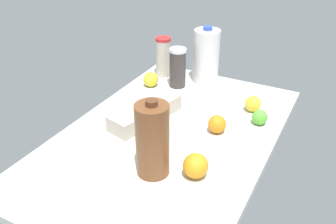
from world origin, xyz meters
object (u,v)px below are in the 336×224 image
at_px(shaker_bottle, 178,68).
at_px(tumbler_cup, 163,57).
at_px(milk_jug, 206,56).
at_px(lime_beside_bowl, 260,117).
at_px(egg_carton, 146,113).
at_px(chocolate_milk_jug, 152,140).
at_px(lemon_by_jug, 151,79).
at_px(lemon_far_back, 253,104).
at_px(orange_near_front, 217,124).
at_px(orange_loose, 196,166).

relative_size(shaker_bottle, tumbler_cup, 0.95).
height_order(milk_jug, lime_beside_bowl, milk_jug).
height_order(egg_carton, lime_beside_bowl, egg_carton).
height_order(shaker_bottle, chocolate_milk_jug, chocolate_milk_jug).
xyz_separation_m(lemon_by_jug, lemon_far_back, (0.01, 0.50, -0.00)).
relative_size(milk_jug, chocolate_milk_jug, 1.03).
relative_size(milk_jug, tumbler_cup, 1.39).
bearing_deg(egg_carton, milk_jug, -175.86).
distance_m(egg_carton, orange_near_front, 0.29).
height_order(egg_carton, tumbler_cup, tumbler_cup).
relative_size(chocolate_milk_jug, lemon_by_jug, 3.79).
xyz_separation_m(lemon_by_jug, lime_beside_bowl, (0.10, 0.56, -0.00)).
relative_size(chocolate_milk_jug, lime_beside_bowl, 4.39).
bearing_deg(orange_loose, chocolate_milk_jug, -71.34).
bearing_deg(tumbler_cup, egg_carton, 18.93).
bearing_deg(orange_loose, orange_near_front, -172.94).
height_order(chocolate_milk_jug, orange_loose, chocolate_milk_jug).
bearing_deg(lime_beside_bowl, shaker_bottle, -109.77).
height_order(chocolate_milk_jug, lemon_by_jug, chocolate_milk_jug).
bearing_deg(lemon_by_jug, shaker_bottle, 118.79).
xyz_separation_m(chocolate_milk_jug, orange_loose, (-0.04, 0.13, -0.09)).
relative_size(egg_carton, shaker_bottle, 1.75).
bearing_deg(egg_carton, lemon_far_back, 140.08).
relative_size(shaker_bottle, lemon_by_jug, 2.66).
height_order(chocolate_milk_jug, lime_beside_bowl, chocolate_milk_jug).
relative_size(chocolate_milk_jug, lemon_far_back, 3.99).
xyz_separation_m(milk_jug, lime_beside_bowl, (0.27, 0.35, -0.10)).
relative_size(tumbler_cup, orange_near_front, 2.82).
height_order(egg_carton, orange_near_front, orange_near_front).
distance_m(chocolate_milk_jug, lime_beside_bowl, 0.52).
bearing_deg(chocolate_milk_jug, shaker_bottle, -160.58).
relative_size(shaker_bottle, orange_near_front, 2.67).
xyz_separation_m(milk_jug, shaker_bottle, (0.11, -0.10, -0.04)).
distance_m(orange_loose, orange_near_front, 0.28).
distance_m(chocolate_milk_jug, orange_loose, 0.16).
bearing_deg(chocolate_milk_jug, orange_near_front, 163.22).
height_order(milk_jug, orange_near_front, milk_jug).
relative_size(shaker_bottle, lime_beside_bowl, 3.08).
height_order(tumbler_cup, lemon_far_back, tumbler_cup).
bearing_deg(lemon_by_jug, lemon_far_back, 89.10).
height_order(tumbler_cup, orange_loose, tumbler_cup).
bearing_deg(orange_near_front, egg_carton, -80.67).
bearing_deg(tumbler_cup, lime_beside_bowl, 67.14).
distance_m(lime_beside_bowl, orange_near_front, 0.19).
bearing_deg(chocolate_milk_jug, lemon_far_back, 162.67).
bearing_deg(shaker_bottle, orange_loose, 31.39).
height_order(chocolate_milk_jug, lemon_far_back, chocolate_milk_jug).
xyz_separation_m(tumbler_cup, orange_near_front, (0.37, 0.44, -0.06)).
xyz_separation_m(egg_carton, orange_near_front, (-0.05, 0.29, 0.00)).
relative_size(lemon_by_jug, lime_beside_bowl, 1.16).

